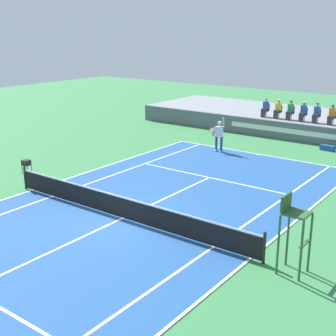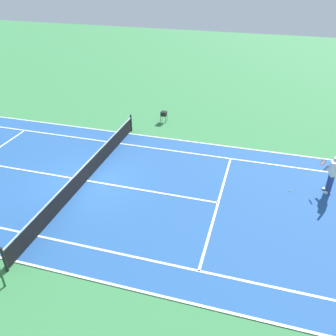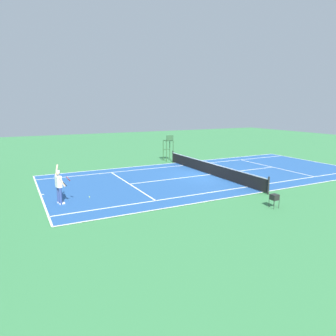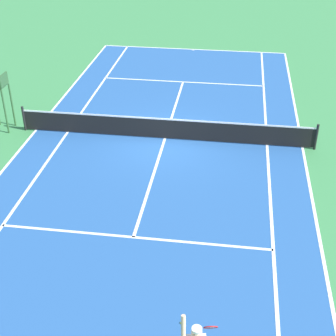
{
  "view_description": "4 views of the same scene",
  "coord_description": "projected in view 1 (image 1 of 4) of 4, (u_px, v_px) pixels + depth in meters",
  "views": [
    {
      "loc": [
        11.36,
        -12.29,
        7.08
      ],
      "look_at": [
        -0.68,
        3.89,
        1.0
      ],
      "focal_mm": 49.67,
      "sensor_mm": 36.0,
      "label": 1
    },
    {
      "loc": [
        12.81,
        7.81,
        9.48
      ],
      "look_at": [
        -0.68,
        3.89,
        1.0
      ],
      "focal_mm": 38.15,
      "sensor_mm": 36.0,
      "label": 2
    },
    {
      "loc": [
        -18.75,
        13.14,
        5.05
      ],
      "look_at": [
        -0.68,
        3.89,
        1.0
      ],
      "focal_mm": 32.96,
      "sensor_mm": 36.0,
      "label": 3
    },
    {
      "loc": [
        -2.67,
        17.78,
        9.42
      ],
      "look_at": [
        -0.68,
        3.89,
        1.0
      ],
      "focal_mm": 53.2,
      "sensor_mm": 36.0,
      "label": 4
    }
  ],
  "objects": [
    {
      "name": "bleacher_platform",
      "position": [
        311.0,
        123.0,
        33.24
      ],
      "size": [
        24.34,
        7.21,
        1.18
      ],
      "primitive_type": "cube",
      "color": "gray",
      "rests_on": "ground"
    },
    {
      "name": "court",
      "position": [
        122.0,
        219.0,
        17.98
      ],
      "size": [
        11.08,
        23.88,
        0.03
      ],
      "color": "#235193",
      "rests_on": "ground"
    },
    {
      "name": "ball_hopper",
      "position": [
        26.0,
        162.0,
        23.48
      ],
      "size": [
        0.36,
        0.36,
        0.7
      ],
      "color": "black",
      "rests_on": "ground"
    },
    {
      "name": "umpire_chair",
      "position": [
        294.0,
        225.0,
        13.63
      ],
      "size": [
        0.77,
        0.77,
        2.44
      ],
      "color": "#2D562D",
      "rests_on": "ground"
    },
    {
      "name": "spectator_seated_5",
      "position": [
        332.0,
        115.0,
        29.49
      ],
      "size": [
        0.44,
        0.6,
        1.27
      ],
      "color": "#474C56",
      "rests_on": "bleacher_platform"
    },
    {
      "name": "barrier_wall",
      "position": [
        290.0,
        132.0,
        30.37
      ],
      "size": [
        24.34,
        0.25,
        1.18
      ],
      "color": "#565B66",
      "rests_on": "ground"
    },
    {
      "name": "spectator_seated_2",
      "position": [
        290.0,
        111.0,
        31.07
      ],
      "size": [
        0.44,
        0.6,
        1.27
      ],
      "color": "#474C56",
      "rests_on": "bleacher_platform"
    },
    {
      "name": "equipment_bag",
      "position": [
        328.0,
        148.0,
        28.01
      ],
      "size": [
        0.93,
        0.4,
        0.32
      ],
      "color": "#194799",
      "rests_on": "ground"
    },
    {
      "name": "spectator_seated_0",
      "position": [
        265.0,
        108.0,
        32.11
      ],
      "size": [
        0.44,
        0.6,
        1.27
      ],
      "color": "#474C56",
      "rests_on": "bleacher_platform"
    },
    {
      "name": "tennis_ball",
      "position": [
        211.0,
        158.0,
        26.27
      ],
      "size": [
        0.07,
        0.07,
        0.07
      ],
      "primitive_type": "sphere",
      "color": "#D1E533",
      "rests_on": "ground"
    },
    {
      "name": "spectator_seated_1",
      "position": [
        278.0,
        109.0,
        31.57
      ],
      "size": [
        0.44,
        0.6,
        1.27
      ],
      "color": "#474C56",
      "rests_on": "bleacher_platform"
    },
    {
      "name": "spectator_seated_3",
      "position": [
        303.0,
        112.0,
        30.56
      ],
      "size": [
        0.44,
        0.6,
        1.27
      ],
      "color": "#474C56",
      "rests_on": "bleacher_platform"
    },
    {
      "name": "ground_plane",
      "position": [
        122.0,
        219.0,
        17.98
      ],
      "size": [
        80.0,
        80.0,
        0.0
      ],
      "primitive_type": "plane",
      "color": "#387F47"
    },
    {
      "name": "net",
      "position": [
        122.0,
        206.0,
        17.83
      ],
      "size": [
        11.98,
        0.1,
        1.07
      ],
      "color": "black",
      "rests_on": "ground"
    },
    {
      "name": "spectator_seated_4",
      "position": [
        316.0,
        113.0,
        30.05
      ],
      "size": [
        0.44,
        0.6,
        1.27
      ],
      "color": "#474C56",
      "rests_on": "bleacher_platform"
    },
    {
      "name": "tennis_player",
      "position": [
        219.0,
        135.0,
        27.53
      ],
      "size": [
        0.75,
        0.73,
        2.08
      ],
      "color": "navy",
      "rests_on": "ground"
    }
  ]
}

